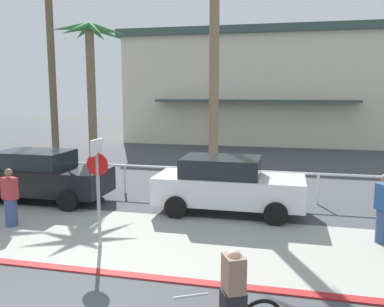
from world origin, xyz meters
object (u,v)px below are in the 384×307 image
palm_tree_2 (50,33)px  cyclist_red_0 (230,303)px  palm_tree_3 (90,59)px  pedestrian_0 (384,211)px  car_black_1 (41,175)px  stop_sign_bike_lane (98,178)px  car_white_2 (227,184)px  palm_tree_4 (213,20)px  pedestrian_1 (10,200)px

palm_tree_2 → cyclist_red_0: bearing=-51.1°
palm_tree_3 → pedestrian_0: (10.37, -5.74, -4.16)m
car_black_1 → cyclist_red_0: car_black_1 is taller
stop_sign_bike_lane → pedestrian_0: (6.51, 1.80, -0.88)m
palm_tree_2 → car_white_2: bearing=-35.2°
palm_tree_4 → pedestrian_0: bearing=-44.0°
palm_tree_3 → cyclist_red_0: (7.37, -10.67, -4.26)m
pedestrian_0 → car_black_1: bearing=171.3°
cyclist_red_0 → pedestrian_1: bearing=148.5°
palm_tree_2 → palm_tree_3: palm_tree_2 is taller
palm_tree_2 → car_white_2: palm_tree_2 is taller
car_white_2 → pedestrian_1: size_ratio=2.75×
stop_sign_bike_lane → cyclist_red_0: size_ratio=1.57×
pedestrian_0 → pedestrian_1: pedestrian_0 is taller
stop_sign_bike_lane → pedestrian_0: bearing=15.5°
car_black_1 → pedestrian_1: size_ratio=2.75×
palm_tree_4 → cyclist_red_0: size_ratio=5.09×
palm_tree_2 → pedestrian_0: palm_tree_2 is taller
pedestrian_1 → palm_tree_4: bearing=53.0°
palm_tree_3 → car_black_1: size_ratio=1.47×
car_black_1 → pedestrian_1: 2.63m
palm_tree_3 → pedestrian_1: 7.96m
palm_tree_4 → car_black_1: palm_tree_4 is taller
palm_tree_2 → pedestrian_0: size_ratio=5.28×
palm_tree_3 → cyclist_red_0: 13.65m
palm_tree_2 → palm_tree_3: 4.92m
palm_tree_3 → pedestrian_1: bearing=-82.6°
palm_tree_2 → cyclist_red_0: palm_tree_2 is taller
car_black_1 → cyclist_red_0: (7.21, -6.51, -0.18)m
palm_tree_3 → pedestrian_0: size_ratio=3.77×
pedestrian_1 → pedestrian_0: bearing=5.7°
palm_tree_3 → palm_tree_4: palm_tree_4 is taller
pedestrian_0 → car_white_2: bearing=157.6°
palm_tree_2 → palm_tree_4: size_ratio=1.09×
palm_tree_4 → car_white_2: 6.30m
palm_tree_2 → car_white_2: 13.44m
cyclist_red_0 → pedestrian_1: pedestrian_1 is taller
car_white_2 → pedestrian_0: size_ratio=2.57×
car_white_2 → pedestrian_1: (-5.49, -2.61, -0.14)m
car_black_1 → car_white_2: bearing=0.8°
car_white_2 → pedestrian_0: 4.34m
palm_tree_3 → cyclist_red_0: size_ratio=3.94×
pedestrian_0 → pedestrian_1: 9.55m
palm_tree_2 → palm_tree_4: 9.69m
stop_sign_bike_lane → palm_tree_2: (-7.49, 10.50, 4.80)m
pedestrian_0 → pedestrian_1: bearing=-174.3°
palm_tree_4 → pedestrian_1: bearing=-127.0°
car_black_1 → palm_tree_3: bearing=92.2°
palm_tree_2 → pedestrian_0: bearing=-31.9°
stop_sign_bike_lane → cyclist_red_0: 4.80m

